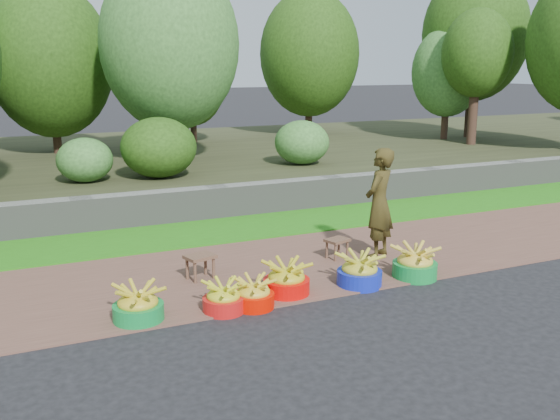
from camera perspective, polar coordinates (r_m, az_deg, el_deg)
name	(u,v)px	position (r m, az deg, el deg)	size (l,w,h in m)	color
ground_plane	(337,298)	(7.12, 5.22, -7.99)	(120.00, 120.00, 0.00)	black
dirt_shoulder	(289,265)	(8.16, 0.85, -5.06)	(80.00, 2.50, 0.02)	brown
grass_verge	(235,228)	(9.92, -4.11, -1.70)	(80.00, 1.50, 0.04)	#267B14
retaining_wall	(217,202)	(10.64, -5.75, 0.71)	(80.00, 0.35, 0.55)	slate
earth_bank	(151,163)	(15.29, -11.75, 4.23)	(80.00, 10.00, 0.50)	#32361E
vegetation	(201,55)	(14.28, -7.27, 13.90)	(33.47, 8.85, 4.70)	#37241A
basin_a	(138,305)	(6.58, -12.85, -8.50)	(0.52, 0.52, 0.39)	#0E8436
basin_b	(224,298)	(6.69, -5.18, -8.05)	(0.45, 0.45, 0.34)	red
basin_c	(254,294)	(6.78, -2.42, -7.70)	(0.45, 0.45, 0.34)	red
basin_d	(286,280)	(7.12, 0.59, -6.42)	(0.53, 0.53, 0.40)	red
basin_e	(359,271)	(7.46, 7.28, -5.59)	(0.53, 0.53, 0.40)	#1123B2
basin_f	(415,264)	(7.84, 12.23, -4.81)	(0.55, 0.55, 0.41)	#118434
stool_left	(200,260)	(7.61, -7.31, -4.55)	(0.40, 0.34, 0.30)	brown
stool_right	(337,243)	(8.39, 5.25, -3.00)	(0.36, 0.31, 0.27)	brown
vendor_woman	(379,203)	(8.40, 9.06, 0.61)	(0.54, 0.35, 1.48)	black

